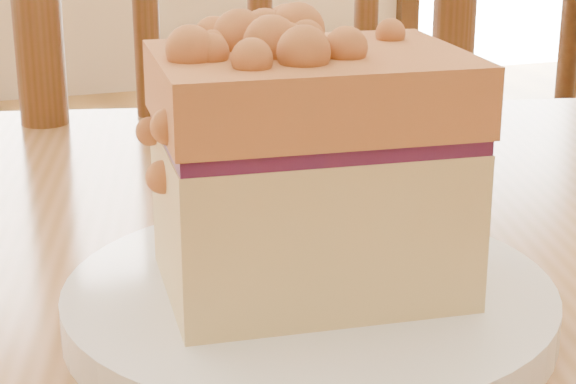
{
  "coord_description": "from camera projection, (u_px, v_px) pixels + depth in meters",
  "views": [
    {
      "loc": [
        -0.27,
        -0.27,
        0.96
      ],
      "look_at": [
        -0.12,
        0.16,
        0.8
      ],
      "focal_mm": 62.0,
      "sensor_mm": 36.0,
      "label": 1
    }
  ],
  "objects": [
    {
      "name": "cake_slice",
      "position": [
        311.0,
        159.0,
        0.44
      ],
      "size": [
        0.15,
        0.11,
        0.13
      ],
      "rotation": [
        0.0,
        0.0,
        -0.09
      ],
      "color": "#E2C77F",
      "rests_on": "plate"
    },
    {
      "name": "cafe_chair_main",
      "position": [
        220.0,
        280.0,
        1.1
      ],
      "size": [
        0.47,
        0.47,
        1.02
      ],
      "rotation": [
        0.0,
        0.0,
        3.12
      ],
      "color": "#572F18",
      "rests_on": "ground"
    },
    {
      "name": "plate",
      "position": [
        309.0,
        304.0,
        0.47
      ],
      "size": [
        0.23,
        0.23,
        0.02
      ],
      "color": "white",
      "rests_on": "cafe_table_main"
    }
  ]
}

